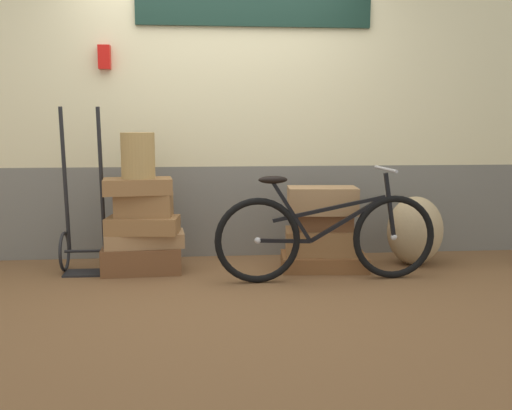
# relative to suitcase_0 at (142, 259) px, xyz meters

# --- Properties ---
(ground) EXTENTS (9.51, 5.20, 0.06)m
(ground) POSITION_rel_suitcase_0_xyz_m (0.64, -0.23, -0.14)
(ground) COLOR brown
(station_building) EXTENTS (7.51, 0.74, 2.83)m
(station_building) POSITION_rel_suitcase_0_xyz_m (0.66, 0.62, 1.31)
(station_building) COLOR slate
(station_building) RESTS_ON ground
(suitcase_0) EXTENTS (0.65, 0.39, 0.21)m
(suitcase_0) POSITION_rel_suitcase_0_xyz_m (0.00, 0.00, 0.00)
(suitcase_0) COLOR brown
(suitcase_0) RESTS_ON ground
(suitcase_1) EXTENTS (0.65, 0.37, 0.11)m
(suitcase_1) POSITION_rel_suitcase_0_xyz_m (0.03, 0.02, 0.16)
(suitcase_1) COLOR #9E754C
(suitcase_1) RESTS_ON suitcase_0
(suitcase_2) EXTENTS (0.59, 0.36, 0.13)m
(suitcase_2) POSITION_rel_suitcase_0_xyz_m (0.02, -0.03, 0.29)
(suitcase_2) COLOR olive
(suitcase_2) RESTS_ON suitcase_1
(suitcase_3) EXTENTS (0.46, 0.28, 0.18)m
(suitcase_3) POSITION_rel_suitcase_0_xyz_m (0.03, 0.01, 0.44)
(suitcase_3) COLOR olive
(suitcase_3) RESTS_ON suitcase_2
(suitcase_4) EXTENTS (0.57, 0.36, 0.13)m
(suitcase_4) POSITION_rel_suitcase_0_xyz_m (-0.02, -0.00, 0.60)
(suitcase_4) COLOR olive
(suitcase_4) RESTS_ON suitcase_3
(suitcase_5) EXTENTS (0.73, 0.48, 0.12)m
(suitcase_5) POSITION_rel_suitcase_0_xyz_m (1.49, -0.03, -0.04)
(suitcase_5) COLOR brown
(suitcase_5) RESTS_ON ground
(suitcase_6) EXTENTS (0.62, 0.43, 0.20)m
(suitcase_6) POSITION_rel_suitcase_0_xyz_m (1.48, 0.01, 0.12)
(suitcase_6) COLOR olive
(suitcase_6) RESTS_ON suitcase_5
(suitcase_7) EXTENTS (0.52, 0.35, 0.14)m
(suitcase_7) POSITION_rel_suitcase_0_xyz_m (1.48, 0.02, 0.29)
(suitcase_7) COLOR brown
(suitcase_7) RESTS_ON suitcase_6
(suitcase_8) EXTENTS (0.58, 0.36, 0.22)m
(suitcase_8) POSITION_rel_suitcase_0_xyz_m (1.47, -0.03, 0.47)
(suitcase_8) COLOR #9E754C
(suitcase_8) RESTS_ON suitcase_7
(wicker_basket) EXTENTS (0.27, 0.27, 0.36)m
(wicker_basket) POSITION_rel_suitcase_0_xyz_m (-0.01, -0.00, 0.84)
(wicker_basket) COLOR #A8844C
(wicker_basket) RESTS_ON suitcase_4
(luggage_trolley) EXTENTS (0.37, 0.38, 1.33)m
(luggage_trolley) POSITION_rel_suitcase_0_xyz_m (-0.46, 0.08, 0.19)
(luggage_trolley) COLOR black
(luggage_trolley) RESTS_ON ground
(burlap_sack) EXTENTS (0.48, 0.40, 0.59)m
(burlap_sack) POSITION_rel_suitcase_0_xyz_m (2.30, 0.06, 0.19)
(burlap_sack) COLOR tan
(burlap_sack) RESTS_ON ground
(bicycle) EXTENTS (1.72, 0.46, 0.87)m
(bicycle) POSITION_rel_suitcase_0_xyz_m (1.43, -0.38, 0.24)
(bicycle) COLOR black
(bicycle) RESTS_ON ground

